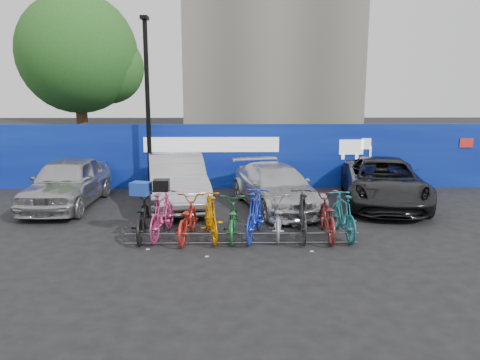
{
  "coord_description": "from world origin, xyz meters",
  "views": [
    {
      "loc": [
        -0.22,
        -11.3,
        3.67
      ],
      "look_at": [
        -0.0,
        2.0,
        1.08
      ],
      "focal_mm": 35.0,
      "sensor_mm": 36.0,
      "label": 1
    }
  ],
  "objects_px": {
    "car_2": "(276,187)",
    "bike_6": "(277,217)",
    "bike_2": "(187,219)",
    "bike_4": "(232,219)",
    "tree": "(84,57)",
    "car_3": "(383,182)",
    "bike_8": "(327,216)",
    "bike_rack": "(242,238)",
    "bike_9": "(343,215)",
    "bike_7": "(303,214)",
    "lamppost": "(148,101)",
    "car_1": "(177,180)",
    "bike_1": "(162,214)",
    "car_0": "(68,182)",
    "bike_0": "(142,216)",
    "bike_5": "(255,214)",
    "bike_3": "(211,216)"
  },
  "relations": [
    {
      "from": "bike_rack",
      "to": "bike_6",
      "type": "distance_m",
      "value": 1.17
    },
    {
      "from": "bike_7",
      "to": "bike_8",
      "type": "height_order",
      "value": "bike_7"
    },
    {
      "from": "bike_5",
      "to": "bike_6",
      "type": "distance_m",
      "value": 0.6
    },
    {
      "from": "bike_1",
      "to": "bike_9",
      "type": "relative_size",
      "value": 1.03
    },
    {
      "from": "bike_7",
      "to": "lamppost",
      "type": "bearing_deg",
      "value": -45.17
    },
    {
      "from": "car_0",
      "to": "bike_8",
      "type": "xyz_separation_m",
      "value": [
        7.58,
        -3.31,
        -0.23
      ]
    },
    {
      "from": "bike_1",
      "to": "bike_3",
      "type": "bearing_deg",
      "value": -179.69
    },
    {
      "from": "bike_4",
      "to": "car_3",
      "type": "bearing_deg",
      "value": -143.12
    },
    {
      "from": "car_3",
      "to": "bike_8",
      "type": "xyz_separation_m",
      "value": [
        -2.49,
        -3.4,
        -0.19
      ]
    },
    {
      "from": "car_2",
      "to": "bike_2",
      "type": "xyz_separation_m",
      "value": [
        -2.49,
        -3.09,
        -0.15
      ]
    },
    {
      "from": "lamppost",
      "to": "bike_4",
      "type": "bearing_deg",
      "value": -61.38
    },
    {
      "from": "car_1",
      "to": "car_3",
      "type": "relative_size",
      "value": 0.92
    },
    {
      "from": "tree",
      "to": "bike_1",
      "type": "xyz_separation_m",
      "value": [
        4.79,
        -10.0,
        -4.48
      ]
    },
    {
      "from": "bike_2",
      "to": "bike_4",
      "type": "relative_size",
      "value": 1.06
    },
    {
      "from": "bike_1",
      "to": "bike_6",
      "type": "height_order",
      "value": "bike_1"
    },
    {
      "from": "car_3",
      "to": "bike_8",
      "type": "bearing_deg",
      "value": -115.98
    },
    {
      "from": "car_3",
      "to": "bike_7",
      "type": "distance_m",
      "value": 4.65
    },
    {
      "from": "car_0",
      "to": "bike_3",
      "type": "xyz_separation_m",
      "value": [
        4.68,
        -3.41,
        -0.2
      ]
    },
    {
      "from": "tree",
      "to": "bike_1",
      "type": "height_order",
      "value": "tree"
    },
    {
      "from": "bike_rack",
      "to": "car_2",
      "type": "bearing_deg",
      "value": 72.36
    },
    {
      "from": "bike_7",
      "to": "bike_0",
      "type": "bearing_deg",
      "value": 2.46
    },
    {
      "from": "lamppost",
      "to": "car_2",
      "type": "height_order",
      "value": "lamppost"
    },
    {
      "from": "bike_4",
      "to": "bike_5",
      "type": "distance_m",
      "value": 0.58
    },
    {
      "from": "lamppost",
      "to": "car_3",
      "type": "height_order",
      "value": "lamppost"
    },
    {
      "from": "car_0",
      "to": "bike_4",
      "type": "relative_size",
      "value": 2.46
    },
    {
      "from": "tree",
      "to": "bike_4",
      "type": "bearing_deg",
      "value": -57.06
    },
    {
      "from": "bike_6",
      "to": "car_2",
      "type": "bearing_deg",
      "value": -90.1
    },
    {
      "from": "lamppost",
      "to": "bike_rack",
      "type": "xyz_separation_m",
      "value": [
        3.2,
        -6.0,
        -3.11
      ]
    },
    {
      "from": "bike_4",
      "to": "tree",
      "type": "bearing_deg",
      "value": -55.23
    },
    {
      "from": "bike_rack",
      "to": "bike_9",
      "type": "xyz_separation_m",
      "value": [
        2.55,
        0.55,
        0.41
      ]
    },
    {
      "from": "lamppost",
      "to": "car_1",
      "type": "relative_size",
      "value": 1.25
    },
    {
      "from": "car_1",
      "to": "bike_1",
      "type": "relative_size",
      "value": 2.47
    },
    {
      "from": "tree",
      "to": "bike_6",
      "type": "height_order",
      "value": "tree"
    },
    {
      "from": "tree",
      "to": "car_3",
      "type": "bearing_deg",
      "value": -30.38
    },
    {
      "from": "tree",
      "to": "bike_4",
      "type": "xyz_separation_m",
      "value": [
        6.54,
        -10.1,
        -4.58
      ]
    },
    {
      "from": "lamppost",
      "to": "bike_0",
      "type": "distance_m",
      "value": 6.06
    },
    {
      "from": "car_2",
      "to": "bike_6",
      "type": "relative_size",
      "value": 2.48
    },
    {
      "from": "car_0",
      "to": "car_2",
      "type": "relative_size",
      "value": 0.99
    },
    {
      "from": "lamppost",
      "to": "bike_1",
      "type": "xyz_separation_m",
      "value": [
        1.22,
        -5.35,
        -2.68
      ]
    },
    {
      "from": "tree",
      "to": "bike_9",
      "type": "bearing_deg",
      "value": -47.3
    },
    {
      "from": "car_0",
      "to": "bike_0",
      "type": "relative_size",
      "value": 2.2
    },
    {
      "from": "car_2",
      "to": "bike_2",
      "type": "distance_m",
      "value": 3.97
    },
    {
      "from": "bike_rack",
      "to": "bike_9",
      "type": "height_order",
      "value": "bike_9"
    },
    {
      "from": "lamppost",
      "to": "bike_rack",
      "type": "distance_m",
      "value": 7.48
    },
    {
      "from": "car_1",
      "to": "bike_8",
      "type": "xyz_separation_m",
      "value": [
        4.15,
        -3.4,
        -0.26
      ]
    },
    {
      "from": "bike_3",
      "to": "bike_7",
      "type": "distance_m",
      "value": 2.29
    },
    {
      "from": "car_1",
      "to": "bike_0",
      "type": "xyz_separation_m",
      "value": [
        -0.49,
        -3.35,
        -0.26
      ]
    },
    {
      "from": "bike_0",
      "to": "bike_9",
      "type": "relative_size",
      "value": 1.09
    },
    {
      "from": "bike_3",
      "to": "bike_9",
      "type": "distance_m",
      "value": 3.31
    },
    {
      "from": "bike_4",
      "to": "bike_5",
      "type": "relative_size",
      "value": 0.91
    }
  ]
}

